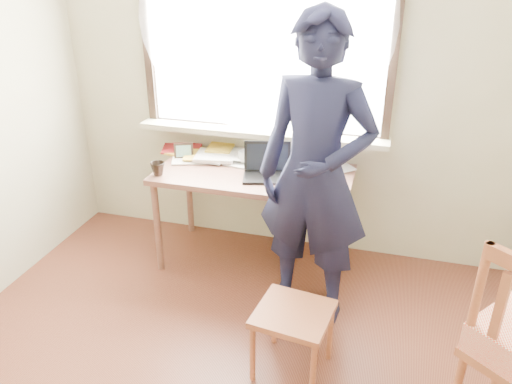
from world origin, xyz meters
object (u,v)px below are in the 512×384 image
(mug_white, at_px, (246,157))
(work_chair, at_px, (293,320))
(person, at_px, (315,176))
(laptop, at_px, (267,168))
(desk, at_px, (254,182))
(mug_dark, at_px, (158,169))

(mug_white, xyz_separation_m, work_chair, (0.61, -1.15, -0.44))
(work_chair, bearing_deg, person, 90.79)
(laptop, height_order, mug_white, laptop)
(desk, height_order, person, person)
(desk, bearing_deg, work_chair, -63.25)
(mug_dark, bearing_deg, person, -10.37)
(mug_white, bearing_deg, work_chair, -62.08)
(mug_white, relative_size, mug_dark, 1.14)
(desk, distance_m, laptop, 0.17)
(desk, xyz_separation_m, person, (0.50, -0.43, 0.29))
(laptop, relative_size, work_chair, 0.85)
(desk, relative_size, mug_dark, 13.71)
(mug_white, xyz_separation_m, person, (0.60, -0.58, 0.17))
(mug_dark, distance_m, person, 1.15)
(laptop, relative_size, mug_white, 3.27)
(laptop, bearing_deg, person, -45.40)
(work_chair, distance_m, person, 0.83)
(mug_white, distance_m, mug_dark, 0.64)
(person, bearing_deg, desk, 146.95)
(laptop, xyz_separation_m, mug_dark, (-0.73, -0.19, -0.01))
(mug_dark, relative_size, person, 0.05)
(laptop, distance_m, person, 0.58)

